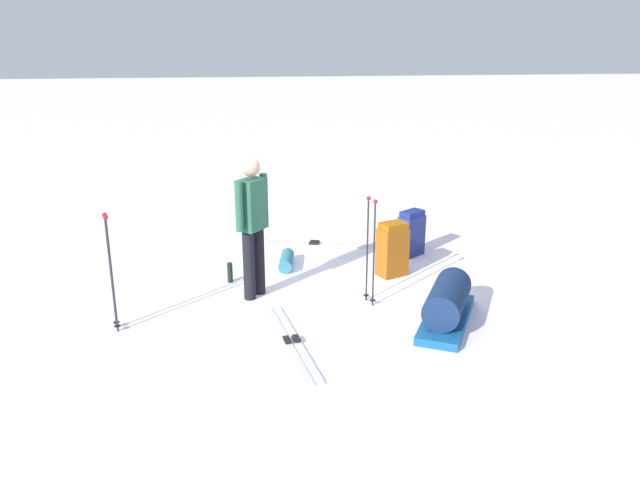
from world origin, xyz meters
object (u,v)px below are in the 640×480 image
object	(u,v)px
gear_sled	(447,304)
sleeping_mat_rolled	(286,261)
backpack_large_dark	(411,234)
ski_poles_planted_near	(111,267)
skier_standing	(253,221)
backpack_bright	(392,250)
ski_poles_planted_far	(371,246)
ski_pair_near	(314,244)
thermos_bottle	(230,273)
ski_pair_far	(292,341)

from	to	relation	value
gear_sled	sleeping_mat_rolled	world-z (taller)	gear_sled
backpack_large_dark	gear_sled	size ratio (longest dim) A/B	0.48
ski_poles_planted_near	sleeping_mat_rolled	bearing A→B (deg)	-49.50
skier_standing	backpack_bright	bearing A→B (deg)	-75.47
backpack_large_dark	ski_poles_planted_far	size ratio (longest dim) A/B	0.51
ski_pair_near	gear_sled	distance (m)	3.08
skier_standing	thermos_bottle	distance (m)	1.00
backpack_bright	gear_sled	distance (m)	1.52
backpack_large_dark	ski_poles_planted_far	distance (m)	1.87
skier_standing	ski_pair_far	world-z (taller)	skier_standing
sleeping_mat_rolled	backpack_large_dark	bearing A→B (deg)	-81.92
ski_pair_near	gear_sled	bearing A→B (deg)	-158.51
ski_pair_near	ski_pair_far	world-z (taller)	same
skier_standing	backpack_large_dark	world-z (taller)	skier_standing
skier_standing	gear_sled	size ratio (longest dim) A/B	1.23
sleeping_mat_rolled	thermos_bottle	distance (m)	0.89
skier_standing	backpack_large_dark	bearing A→B (deg)	-62.06
sleeping_mat_rolled	ski_pair_far	bearing A→B (deg)	177.04
gear_sled	thermos_bottle	bearing A→B (deg)	57.59
ski_poles_planted_near	thermos_bottle	world-z (taller)	ski_poles_planted_near
backpack_large_dark	thermos_bottle	world-z (taller)	backpack_large_dark
sleeping_mat_rolled	thermos_bottle	size ratio (longest dim) A/B	2.12
backpack_large_dark	ski_pair_far	bearing A→B (deg)	142.11
backpack_bright	gear_sled	world-z (taller)	backpack_bright
ski_pair_near	ski_poles_planted_near	world-z (taller)	ski_poles_planted_near
ski_poles_planted_far	gear_sled	size ratio (longest dim) A/B	0.93
ski_poles_planted_near	ski_pair_far	bearing A→B (deg)	-106.32
skier_standing	sleeping_mat_rolled	xyz separation A→B (m)	(0.94, -0.46, -0.86)
backpack_bright	ski_poles_planted_far	bearing A→B (deg)	150.84
skier_standing	ski_pair_near	size ratio (longest dim) A/B	0.92
ski_pair_near	ski_poles_planted_far	xyz separation A→B (m)	(-2.21, -0.40, 0.70)
ski_poles_planted_near	gear_sled	bearing A→B (deg)	-94.67
skier_standing	backpack_bright	xyz separation A→B (m)	(0.47, -1.81, -0.60)
ski_poles_planted_near	ski_poles_planted_far	world-z (taller)	ski_poles_planted_near
backpack_large_dark	ski_poles_planted_near	size ratio (longest dim) A/B	0.51
ski_poles_planted_far	thermos_bottle	distance (m)	1.94
ski_pair_far	sleeping_mat_rolled	distance (m)	2.22
backpack_bright	ski_poles_planted_far	world-z (taller)	ski_poles_planted_far
backpack_large_dark	sleeping_mat_rolled	world-z (taller)	backpack_large_dark
ski_pair_near	backpack_large_dark	xyz separation A→B (m)	(-0.64, -1.32, 0.31)
skier_standing	ski_poles_planted_near	xyz separation A→B (m)	(-0.73, 1.50, -0.23)
skier_standing	backpack_large_dark	size ratio (longest dim) A/B	2.57
ski_poles_planted_far	gear_sled	bearing A→B (deg)	-131.45
ski_pair_near	ski_pair_far	size ratio (longest dim) A/B	1.04
backpack_large_dark	sleeping_mat_rolled	size ratio (longest dim) A/B	1.20
sleeping_mat_rolled	ski_poles_planted_far	bearing A→B (deg)	-146.21
ski_pair_near	backpack_bright	world-z (taller)	backpack_bright
ski_poles_planted_near	thermos_bottle	distance (m)	1.81
ski_pair_far	backpack_bright	distance (m)	2.30
gear_sled	ski_pair_far	bearing A→B (deg)	98.16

